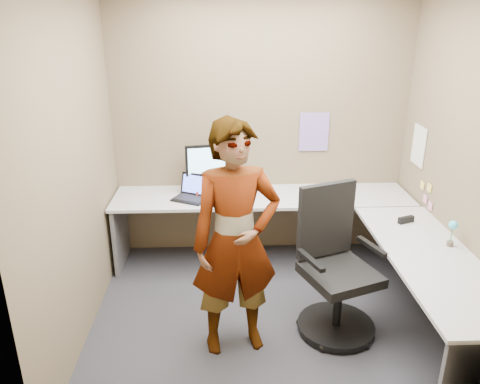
{
  "coord_description": "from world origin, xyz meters",
  "views": [
    {
      "loc": [
        -0.39,
        -3.37,
        2.44
      ],
      "look_at": [
        -0.25,
        0.25,
        1.05
      ],
      "focal_mm": 35.0,
      "sensor_mm": 36.0,
      "label": 1
    }
  ],
  "objects_px": {
    "monitor": "(209,163)",
    "desk": "(316,234)",
    "person": "(236,241)",
    "office_chair": "(335,275)"
  },
  "relations": [
    {
      "from": "monitor",
      "to": "desk",
      "type": "bearing_deg",
      "value": -45.67
    },
    {
      "from": "monitor",
      "to": "person",
      "type": "xyz_separation_m",
      "value": [
        0.22,
        -1.43,
        -0.15
      ]
    },
    {
      "from": "monitor",
      "to": "person",
      "type": "distance_m",
      "value": 1.45
    },
    {
      "from": "desk",
      "to": "person",
      "type": "height_order",
      "value": "person"
    },
    {
      "from": "monitor",
      "to": "person",
      "type": "relative_size",
      "value": 0.26
    },
    {
      "from": "desk",
      "to": "office_chair",
      "type": "xyz_separation_m",
      "value": [
        0.05,
        -0.54,
        -0.1
      ]
    },
    {
      "from": "office_chair",
      "to": "person",
      "type": "bearing_deg",
      "value": 172.01
    },
    {
      "from": "person",
      "to": "office_chair",
      "type": "bearing_deg",
      "value": 1.23
    },
    {
      "from": "office_chair",
      "to": "person",
      "type": "distance_m",
      "value": 0.91
    },
    {
      "from": "desk",
      "to": "person",
      "type": "bearing_deg",
      "value": -135.58
    }
  ]
}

